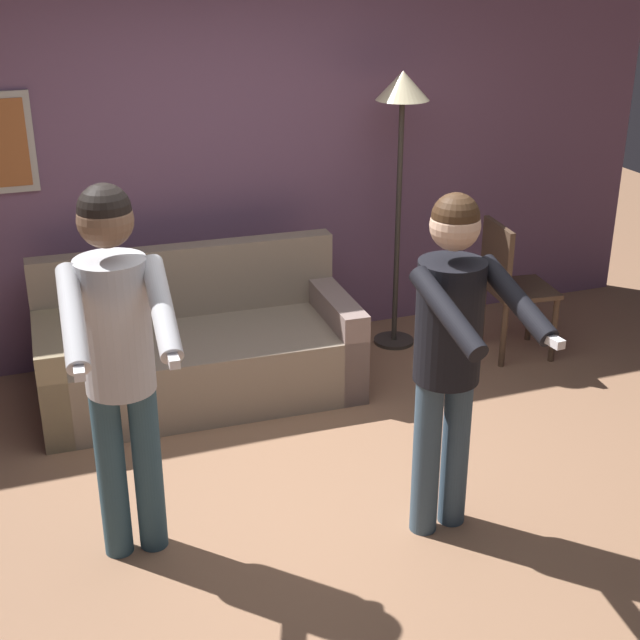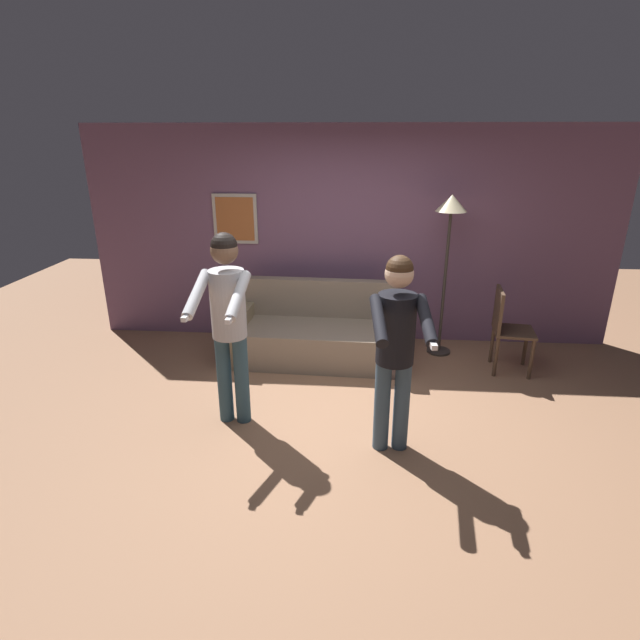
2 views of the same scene
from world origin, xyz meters
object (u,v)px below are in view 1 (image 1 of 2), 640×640
(torchiere_lamp, at_px, (402,119))
(person_standing_right, at_px, (451,339))
(person_standing_left, at_px, (118,343))
(couch, at_px, (198,353))
(dining_chair_distant, at_px, (509,281))

(torchiere_lamp, bearing_deg, person_standing_right, -108.77)
(person_standing_right, bearing_deg, person_standing_left, 167.13)
(couch, distance_m, person_standing_right, 2.04)
(couch, bearing_deg, dining_chair_distant, -4.19)
(torchiere_lamp, xyz_separation_m, dining_chair_distant, (0.63, -0.43, -1.04))
(person_standing_left, bearing_deg, couch, 66.12)
(torchiere_lamp, height_order, person_standing_right, torchiere_lamp)
(person_standing_right, height_order, dining_chair_distant, person_standing_right)
(person_standing_right, xyz_separation_m, dining_chair_distant, (1.32, 1.60, -0.46))
(torchiere_lamp, relative_size, person_standing_left, 1.07)
(couch, height_order, person_standing_left, person_standing_left)
(couch, relative_size, dining_chair_distant, 2.08)
(torchiere_lamp, relative_size, person_standing_right, 1.13)
(couch, relative_size, person_standing_left, 1.11)
(dining_chair_distant, bearing_deg, torchiere_lamp, 145.49)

